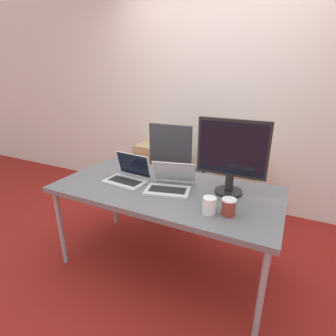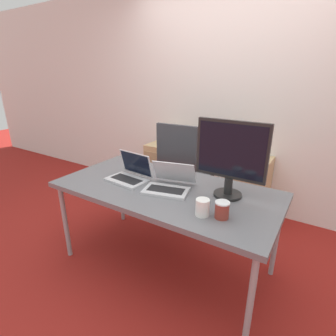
# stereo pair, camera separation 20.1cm
# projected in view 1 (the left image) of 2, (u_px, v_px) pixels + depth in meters

# --- Properties ---
(ground_plane) EXTENTS (14.00, 14.00, 0.00)m
(ground_plane) POSITION_uv_depth(u_px,v_px,m) (166.00, 264.00, 2.31)
(ground_plane) COLOR maroon
(wall_back) EXTENTS (10.00, 0.05, 2.60)m
(wall_back) POSITION_uv_depth(u_px,v_px,m) (220.00, 98.00, 3.04)
(wall_back) COLOR silver
(wall_back) RESTS_ON ground_plane
(desk) EXTENTS (1.75, 0.85, 0.74)m
(desk) POSITION_uv_depth(u_px,v_px,m) (166.00, 193.00, 2.07)
(desk) COLOR slate
(desk) RESTS_ON ground_plane
(office_chair) EXTENTS (0.56, 0.57, 1.11)m
(office_chair) POSITION_uv_depth(u_px,v_px,m) (177.00, 182.00, 2.93)
(office_chair) COLOR #232326
(office_chair) RESTS_ON ground_plane
(cabinet_left) EXTENTS (0.43, 0.41, 0.72)m
(cabinet_left) POSITION_uv_depth(u_px,v_px,m) (155.00, 170.00, 3.47)
(cabinet_left) COLOR tan
(cabinet_left) RESTS_ON ground_plane
(cabinet_right) EXTENTS (0.43, 0.41, 0.72)m
(cabinet_right) POSITION_uv_depth(u_px,v_px,m) (238.00, 185.00, 3.02)
(cabinet_right) COLOR tan
(cabinet_right) RESTS_ON ground_plane
(water_bottle) EXTENTS (0.07, 0.07, 0.21)m
(water_bottle) POSITION_uv_depth(u_px,v_px,m) (155.00, 137.00, 3.32)
(water_bottle) COLOR silver
(water_bottle) RESTS_ON cabinet_left
(laptop_left) EXTENTS (0.35, 0.28, 0.22)m
(laptop_left) POSITION_uv_depth(u_px,v_px,m) (128.00, 176.00, 2.16)
(laptop_left) COLOR silver
(laptop_left) RESTS_ON desk
(laptop_right) EXTENTS (0.38, 0.38, 0.20)m
(laptop_right) POSITION_uv_depth(u_px,v_px,m) (170.00, 184.00, 2.01)
(laptop_right) COLOR silver
(laptop_right) RESTS_ON desk
(monitor) EXTENTS (0.50, 0.20, 0.55)m
(monitor) POSITION_uv_depth(u_px,v_px,m) (232.00, 155.00, 1.86)
(monitor) COLOR black
(monitor) RESTS_ON desk
(coffee_cup_white) EXTENTS (0.09, 0.09, 0.11)m
(coffee_cup_white) POSITION_uv_depth(u_px,v_px,m) (209.00, 205.00, 1.67)
(coffee_cup_white) COLOR white
(coffee_cup_white) RESTS_ON desk
(coffee_cup_brown) EXTENTS (0.09, 0.09, 0.11)m
(coffee_cup_brown) POSITION_uv_depth(u_px,v_px,m) (229.00, 207.00, 1.65)
(coffee_cup_brown) COLOR maroon
(coffee_cup_brown) RESTS_ON desk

